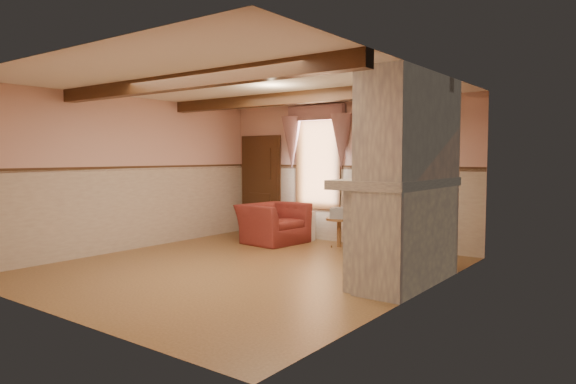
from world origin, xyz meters
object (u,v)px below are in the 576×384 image
Objects in this scene: side_table at (339,233)px; mantel_clock at (421,170)px; bowl at (392,176)px; oil_lamp at (414,167)px; radiator at (298,225)px; armchair at (273,223)px.

mantel_clock is at bearing -27.37° from side_table.
oil_lamp is at bearing 90.00° from bowl.
bowl reaches higher than radiator.
oil_lamp is at bearing -90.00° from mantel_clock.
oil_lamp is (3.33, -0.95, 1.17)m from armchair.
bowl is at bearing -110.78° from armchair.
bowl is 1.27× the size of mantel_clock.
radiator is 3.62m from mantel_clock.
side_table is at bearing -68.58° from armchair.
side_table is (1.30, 0.37, -0.12)m from armchair.
mantel_clock reaches higher than side_table.
radiator is 4.05m from bowl.
side_table is 3.10m from bowl.
bowl reaches higher than side_table.
mantel_clock is 0.86× the size of oil_lamp.
armchair is at bearing 168.39° from mantel_clock.
armchair is at bearing -112.40° from radiator.
oil_lamp reaches higher than mantel_clock.
side_table is at bearing 146.97° from oil_lamp.
radiator is at bearing 144.28° from bowl.
bowl is (3.33, -1.65, 1.07)m from armchair.
side_table is 0.79× the size of radiator.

